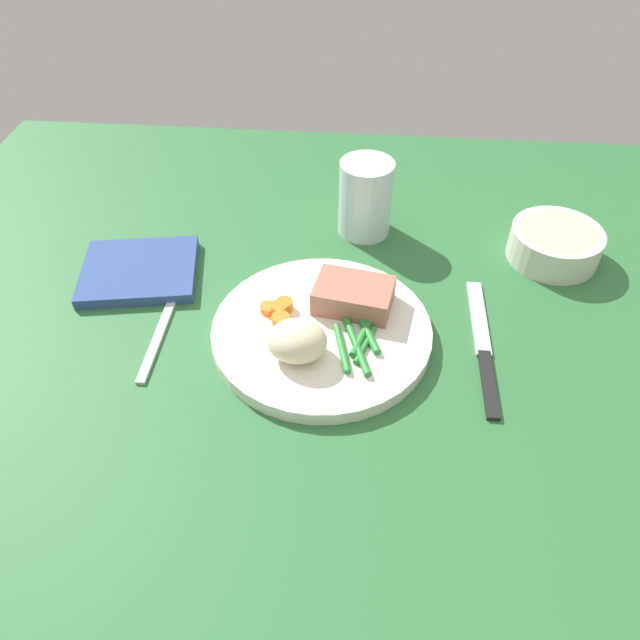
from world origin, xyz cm
name	(u,v)px	position (x,y,z in cm)	size (l,w,h in cm)	color
dining_table	(356,325)	(0.00, 0.00, 1.00)	(120.00, 90.00, 2.00)	#2D6B38
dinner_plate	(320,332)	(-3.92, -3.24, 2.80)	(24.11, 24.11, 1.60)	white
meat_portion	(352,295)	(-0.67, 0.56, 5.06)	(8.53, 5.78, 2.92)	#A86B56
mashed_potatoes	(295,341)	(-6.09, -7.58, 5.62)	(6.22, 5.32, 4.04)	beige
carrot_slices	(277,311)	(-8.78, -1.73, 4.16)	(3.60, 4.37, 1.19)	orange
green_beans	(358,340)	(0.28, -5.26, 3.99)	(5.25, 10.32, 0.82)	#2D8C38
fork	(160,327)	(-21.90, -3.49, 2.20)	(1.44, 16.60, 0.40)	silver
knife	(481,347)	(13.69, -3.52, 2.20)	(1.70, 20.50, 0.64)	black
water_glass	(361,203)	(-0.32, 17.52, 6.25)	(6.94, 6.94, 10.01)	silver
salad_bowl	(554,243)	(24.03, 13.54, 4.32)	(11.26, 11.26, 4.12)	silver
napkin	(138,271)	(-27.14, 5.53, 2.69)	(13.66, 11.70, 1.37)	#334C8C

